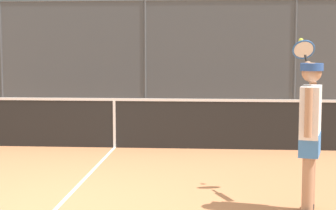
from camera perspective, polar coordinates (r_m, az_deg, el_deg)
The scene contains 4 objects.
ground_plane at distance 6.97m, azimuth -11.26°, elevation -10.23°, with size 60.00×60.00×0.00m, color #C67A4C.
fence_backdrop at distance 16.24m, azimuth -2.13°, elevation 5.02°, with size 19.68×1.37×3.36m.
tennis_net at distance 10.69m, azimuth -5.56°, elevation -1.79°, with size 11.21×0.09×1.07m.
tennis_player at distance 6.54m, azimuth 14.46°, elevation -2.00°, with size 0.37×1.45×2.05m.
Camera 1 is at (-1.83, 6.44, 1.93)m, focal length 59.00 mm.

